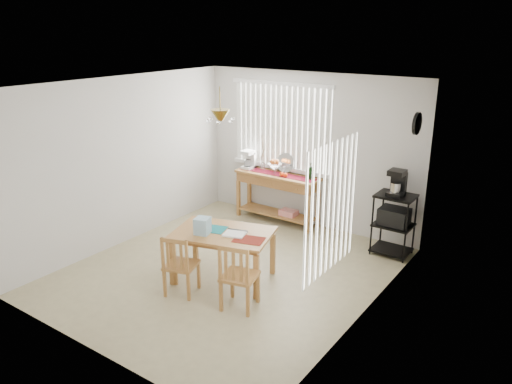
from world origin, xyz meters
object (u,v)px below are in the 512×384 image
Objects in this scene: wire_cart at (394,219)px; sideboard at (278,186)px; cart_items at (397,183)px; dining_table at (223,237)px; chair_left at (180,265)px; chair_right at (238,277)px.

sideboard is at bearing 176.13° from wire_cart.
cart_items is (2.14, -0.13, 0.48)m from sideboard.
wire_cart is at bearing 52.23° from dining_table.
cart_items is (-0.00, 0.01, 0.56)m from wire_cart.
sideboard is 2.28m from dining_table.
chair_right reaches higher than chair_left.
chair_right is (0.62, -0.49, -0.18)m from dining_table.
cart_items reaches higher than chair_left.
wire_cart is (2.14, -0.14, -0.08)m from sideboard.
dining_table is 1.78× the size of chair_left.
dining_table is 1.67× the size of chair_right.
cart_items is at bearing -3.60° from sideboard.
cart_items is at bearing 52.37° from dining_table.
wire_cart is 0.64× the size of dining_table.
dining_table is (-1.60, -2.07, -0.51)m from cart_items.
wire_cart is at bearing -3.87° from sideboard.
cart_items is at bearing 90.00° from wire_cart.
chair_right is (0.82, 0.15, 0.03)m from chair_left.
sideboard is 2.95m from chair_right.
cart_items is 0.44× the size of chair_right.
cart_items reaches higher than wire_cart.
sideboard is 3.94× the size of cart_items.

